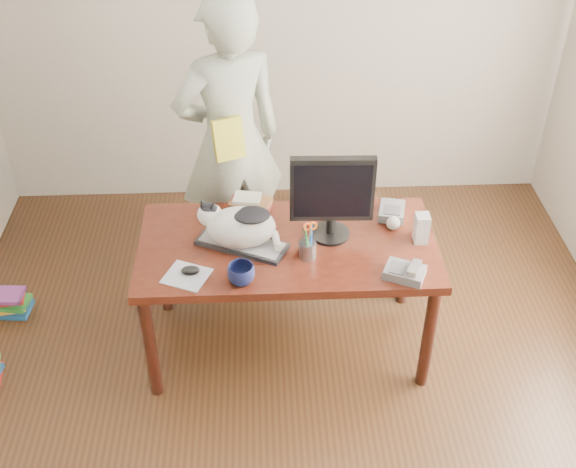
% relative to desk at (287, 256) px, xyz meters
% --- Properties ---
extents(room, '(4.50, 4.50, 4.50)m').
position_rel_desk_xyz_m(room, '(0.00, -0.68, 0.75)').
color(room, black).
rests_on(room, ground).
extents(desk, '(1.60, 0.80, 0.75)m').
position_rel_desk_xyz_m(desk, '(0.00, 0.00, 0.00)').
color(desk, black).
rests_on(desk, ground).
extents(keyboard, '(0.51, 0.37, 0.03)m').
position_rel_desk_xyz_m(keyboard, '(-0.24, -0.09, 0.16)').
color(keyboard, black).
rests_on(keyboard, desk).
extents(cat, '(0.46, 0.36, 0.27)m').
position_rel_desk_xyz_m(cat, '(-0.26, -0.09, 0.28)').
color(cat, silver).
rests_on(cat, keyboard).
extents(monitor, '(0.44, 0.22, 0.50)m').
position_rel_desk_xyz_m(monitor, '(0.23, -0.03, 0.43)').
color(monitor, black).
rests_on(monitor, desk).
extents(pen_cup, '(0.11, 0.11, 0.22)m').
position_rel_desk_xyz_m(pen_cup, '(0.10, -0.20, 0.21)').
color(pen_cup, gray).
rests_on(pen_cup, desk).
extents(mousepad, '(0.27, 0.26, 0.00)m').
position_rel_desk_xyz_m(mousepad, '(-0.52, -0.33, 0.15)').
color(mousepad, silver).
rests_on(mousepad, desk).
extents(mouse, '(0.11, 0.09, 0.04)m').
position_rel_desk_xyz_m(mouse, '(-0.50, -0.31, 0.17)').
color(mouse, black).
rests_on(mouse, mousepad).
extents(coffee_mug, '(0.19, 0.19, 0.11)m').
position_rel_desk_xyz_m(coffee_mug, '(-0.24, -0.39, 0.20)').
color(coffee_mug, black).
rests_on(coffee_mug, desk).
extents(phone, '(0.24, 0.21, 0.09)m').
position_rel_desk_xyz_m(phone, '(0.58, -0.38, 0.18)').
color(phone, '#5B5C60').
rests_on(phone, desk).
extents(speaker, '(0.07, 0.08, 0.17)m').
position_rel_desk_xyz_m(speaker, '(0.71, -0.09, 0.23)').
color(speaker, '#AEAEB1').
rests_on(speaker, desk).
extents(baseball, '(0.08, 0.08, 0.08)m').
position_rel_desk_xyz_m(baseball, '(0.58, 0.02, 0.19)').
color(baseball, silver).
rests_on(baseball, desk).
extents(book_stack, '(0.27, 0.23, 0.09)m').
position_rel_desk_xyz_m(book_stack, '(-0.20, 0.24, 0.19)').
color(book_stack, '#451216').
rests_on(book_stack, desk).
extents(calculator, '(0.18, 0.21, 0.06)m').
position_rel_desk_xyz_m(calculator, '(0.60, 0.15, 0.17)').
color(calculator, '#5B5C60').
rests_on(calculator, desk).
extents(person, '(0.79, 0.66, 1.86)m').
position_rel_desk_xyz_m(person, '(-0.31, 0.70, 0.33)').
color(person, beige).
rests_on(person, ground).
extents(held_book, '(0.20, 0.16, 0.25)m').
position_rel_desk_xyz_m(held_book, '(-0.31, 0.53, 0.45)').
color(held_book, yellow).
rests_on(held_book, person).
extents(book_pile_b, '(0.26, 0.20, 0.15)m').
position_rel_desk_xyz_m(book_pile_b, '(-1.72, 0.27, -0.53)').
color(book_pile_b, '#174E8C').
rests_on(book_pile_b, ground).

